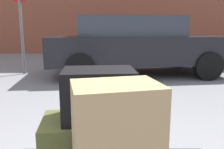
% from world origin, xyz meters
% --- Properties ---
extents(duffel_bag_olive_rear_left, '(0.65, 0.39, 0.32)m').
position_xyz_m(duffel_bag_olive_rear_left, '(-0.08, 0.13, 0.50)').
color(duffel_bag_olive_rear_left, '#4C5128').
rests_on(duffel_bag_olive_rear_left, luggage_cart).
extents(duffel_bag_black_topmost_pile, '(0.40, 0.30, 0.27)m').
position_xyz_m(duffel_bag_black_topmost_pile, '(-0.08, 0.13, 0.80)').
color(duffel_bag_black_topmost_pile, black).
rests_on(duffel_bag_black_topmost_pile, duffel_bag_olive_rear_left).
extents(parked_car, '(4.48, 2.31, 1.42)m').
position_xyz_m(parked_car, '(0.60, 4.70, 0.76)').
color(parked_car, black).
rests_on(parked_car, ground_plane).
extents(bollard_kerb_near, '(0.23, 0.23, 0.55)m').
position_xyz_m(bollard_kerb_near, '(2.86, 7.22, 0.28)').
color(bollard_kerb_near, '#72665B').
rests_on(bollard_kerb_near, ground_plane).
extents(no_parking_sign, '(0.50, 0.11, 2.26)m').
position_xyz_m(no_parking_sign, '(-2.22, 4.78, 1.40)').
color(no_parking_sign, slate).
rests_on(no_parking_sign, ground_plane).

